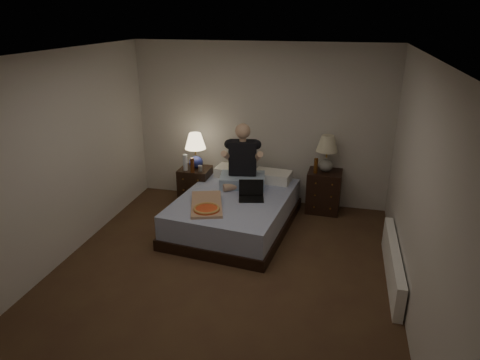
% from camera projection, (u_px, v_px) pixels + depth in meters
% --- Properties ---
extents(floor, '(4.00, 4.50, 0.00)m').
position_uv_depth(floor, '(222.00, 274.00, 5.06)').
color(floor, brown).
rests_on(floor, ground).
extents(ceiling, '(4.00, 4.50, 0.00)m').
position_uv_depth(ceiling, '(218.00, 55.00, 4.14)').
color(ceiling, white).
rests_on(ceiling, ground).
extents(wall_back, '(4.00, 0.00, 2.50)m').
position_uv_depth(wall_back, '(260.00, 125.00, 6.64)').
color(wall_back, silver).
rests_on(wall_back, ground).
extents(wall_front, '(4.00, 0.00, 2.50)m').
position_uv_depth(wall_front, '(118.00, 305.00, 2.56)').
color(wall_front, silver).
rests_on(wall_front, ground).
extents(wall_left, '(0.00, 4.50, 2.50)m').
position_uv_depth(wall_left, '(57.00, 161.00, 5.03)').
color(wall_left, silver).
rests_on(wall_left, ground).
extents(wall_right, '(0.00, 4.50, 2.50)m').
position_uv_depth(wall_right, '(418.00, 192.00, 4.17)').
color(wall_right, silver).
rests_on(wall_right, ground).
extents(bed, '(1.65, 2.07, 0.48)m').
position_uv_depth(bed, '(235.00, 212.00, 6.08)').
color(bed, '#5266A4').
rests_on(bed, floor).
extents(nightstand_left, '(0.47, 0.42, 0.61)m').
position_uv_depth(nightstand_left, '(196.00, 186.00, 6.79)').
color(nightstand_left, black).
rests_on(nightstand_left, floor).
extents(nightstand_right, '(0.52, 0.47, 0.65)m').
position_uv_depth(nightstand_right, '(324.00, 191.00, 6.57)').
color(nightstand_right, black).
rests_on(nightstand_right, floor).
extents(lamp_left, '(0.40, 0.40, 0.56)m').
position_uv_depth(lamp_left, '(196.00, 151.00, 6.60)').
color(lamp_left, navy).
rests_on(lamp_left, nightstand_left).
extents(lamp_right, '(0.37, 0.37, 0.56)m').
position_uv_depth(lamp_right, '(327.00, 154.00, 6.35)').
color(lamp_right, gray).
rests_on(lamp_right, nightstand_right).
extents(water_bottle, '(0.07, 0.07, 0.25)m').
position_uv_depth(water_bottle, '(185.00, 162.00, 6.56)').
color(water_bottle, silver).
rests_on(water_bottle, nightstand_left).
extents(soda_can, '(0.07, 0.07, 0.10)m').
position_uv_depth(soda_can, '(200.00, 169.00, 6.52)').
color(soda_can, '#9E9E9A').
rests_on(soda_can, nightstand_left).
extents(beer_bottle_left, '(0.06, 0.06, 0.23)m').
position_uv_depth(beer_bottle_left, '(192.00, 165.00, 6.47)').
color(beer_bottle_left, '#57270C').
rests_on(beer_bottle_left, nightstand_left).
extents(beer_bottle_right, '(0.06, 0.06, 0.23)m').
position_uv_depth(beer_bottle_right, '(316.00, 166.00, 6.34)').
color(beer_bottle_right, '#4E290B').
rests_on(beer_bottle_right, nightstand_right).
extents(person, '(0.74, 0.63, 0.93)m').
position_uv_depth(person, '(243.00, 156.00, 6.20)').
color(person, black).
rests_on(person, bed).
extents(laptop, '(0.39, 0.35, 0.24)m').
position_uv_depth(laptop, '(251.00, 191.00, 5.85)').
color(laptop, black).
rests_on(laptop, bed).
extents(pizza_box, '(0.62, 0.85, 0.08)m').
position_uv_depth(pizza_box, '(207.00, 209.00, 5.50)').
color(pizza_box, tan).
rests_on(pizza_box, bed).
extents(radiator, '(0.10, 1.60, 0.40)m').
position_uv_depth(radiator, '(393.00, 264.00, 4.90)').
color(radiator, white).
rests_on(radiator, floor).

